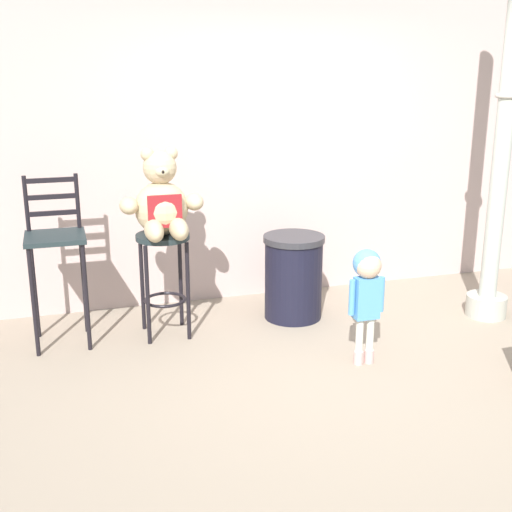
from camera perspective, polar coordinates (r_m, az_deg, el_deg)
The scene contains 8 objects.
ground_plane at distance 4.68m, azimuth 8.48°, elevation -10.10°, with size 24.00×24.00×0.00m, color gray.
building_wall at distance 6.02m, azimuth 1.11°, elevation 12.94°, with size 6.99×0.30×3.43m, color #BBA19D.
bar_stool_with_teddy at distance 5.15m, azimuth -7.95°, elevation -0.61°, with size 0.41×0.41×0.82m.
teddy_bear at distance 5.00m, azimuth -8.10°, elevation 4.47°, with size 0.63×0.56×0.66m.
child_walking at distance 4.64m, azimuth 9.52°, elevation -2.23°, with size 0.27×0.21×0.84m.
trash_bin at distance 5.52m, azimuth 3.23°, elevation -1.78°, with size 0.51×0.51×0.71m.
lamppost at distance 5.68m, azimuth 20.30°, elevation 7.29°, with size 0.33×0.33×3.16m.
bar_chair_empty at distance 5.12m, azimuth -16.83°, elevation 0.72°, with size 0.43×0.43×1.27m.
Camera 1 is at (-1.86, -3.77, 2.06)m, focal length 46.49 mm.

